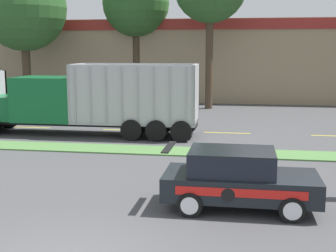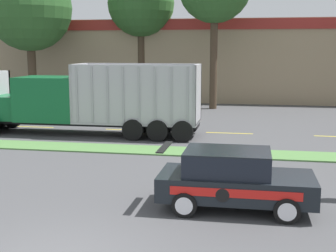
{
  "view_description": "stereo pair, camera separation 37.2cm",
  "coord_description": "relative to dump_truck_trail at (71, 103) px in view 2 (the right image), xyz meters",
  "views": [
    {
      "loc": [
        3.56,
        -8.42,
        4.29
      ],
      "look_at": [
        0.66,
        9.68,
        1.25
      ],
      "focal_mm": 50.0,
      "sensor_mm": 36.0,
      "label": 1
    },
    {
      "loc": [
        3.93,
        -8.36,
        4.29
      ],
      "look_at": [
        0.66,
        9.68,
        1.25
      ],
      "focal_mm": 50.0,
      "sensor_mm": 36.0,
      "label": 2
    }
  ],
  "objects": [
    {
      "name": "tree_behind_centre",
      "position": [
        -7.52,
        11.09,
        6.31
      ],
      "size": [
        6.35,
        6.35,
        12.01
      ],
      "color": "#473828",
      "rests_on": "ground_plane"
    },
    {
      "name": "traffic_cone",
      "position": [
        7.08,
        -8.33,
        -1.23
      ],
      "size": [
        0.48,
        0.48,
        0.67
      ],
      "color": "black",
      "rests_on": "ground_plane"
    },
    {
      "name": "grass_verge",
      "position": [
        5.11,
        -3.27,
        -1.53
      ],
      "size": [
        120.0,
        1.67,
        0.06
      ],
      "primitive_type": "cube",
      "color": "#517F42",
      "rests_on": "ground_plane"
    },
    {
      "name": "store_building_backdrop",
      "position": [
        5.94,
        20.46,
        1.74
      ],
      "size": [
        37.65,
        12.1,
        6.59
      ],
      "color": "#9E896B",
      "rests_on": "ground_plane"
    },
    {
      "name": "dump_truck_trail",
      "position": [
        0.0,
        0.0,
        0.0
      ],
      "size": [
        11.68,
        2.62,
        3.55
      ],
      "color": "black",
      "rests_on": "ground_plane"
    },
    {
      "name": "centre_line_5",
      "position": [
        7.92,
        1.56,
        -1.55
      ],
      "size": [
        2.4,
        0.14,
        0.01
      ],
      "primitive_type": "cube",
      "color": "yellow",
      "rests_on": "ground_plane"
    },
    {
      "name": "centre_line_4",
      "position": [
        2.52,
        1.56,
        -1.55
      ],
      "size": [
        2.4,
        0.14,
        0.01
      ],
      "primitive_type": "cube",
      "color": "yellow",
      "rests_on": "ground_plane"
    },
    {
      "name": "centre_line_3",
      "position": [
        -2.88,
        1.56,
        -1.55
      ],
      "size": [
        2.4,
        0.14,
        0.01
      ],
      "primitive_type": "cube",
      "color": "yellow",
      "rests_on": "ground_plane"
    },
    {
      "name": "rally_car",
      "position": [
        8.6,
        -9.92,
        -0.72
      ],
      "size": [
        4.13,
        2.02,
        1.65
      ],
      "color": "black",
      "rests_on": "ground_plane"
    }
  ]
}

